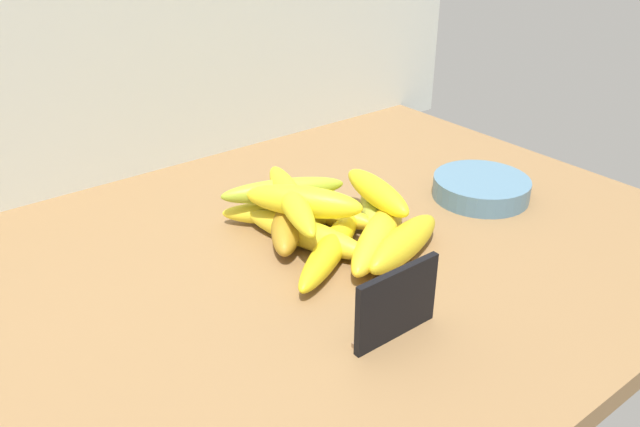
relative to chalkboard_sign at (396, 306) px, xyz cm
name	(u,v)px	position (x,y,z in cm)	size (l,w,h in cm)	color
counter_top	(301,269)	(1.31, 18.62, -5.36)	(110.00, 76.00, 3.00)	olive
chalkboard_sign	(396,306)	(0.00, 0.00, 0.00)	(11.00, 1.80, 8.40)	black
fruit_bowl	(481,188)	(33.94, 16.26, -2.27)	(14.66, 14.66, 3.18)	slate
banana_0	(403,243)	(12.00, 10.92, -1.72)	(16.21, 4.28, 4.28)	gold
banana_1	(287,223)	(3.37, 24.60, -1.73)	(16.25, 4.25, 4.25)	#A87C21
banana_2	(375,216)	(14.73, 19.36, -2.22)	(15.41, 3.27, 3.27)	#A5B639
banana_3	(291,213)	(5.79, 27.20, -2.11)	(19.32, 3.50, 3.50)	yellow
banana_4	(324,211)	(9.94, 24.75, -2.14)	(16.02, 3.44, 3.44)	yellow
banana_5	(379,235)	(10.93, 14.40, -1.76)	(20.35, 4.20, 4.20)	yellow
banana_6	(330,249)	(3.97, 15.92, -2.06)	(20.17, 3.60, 3.60)	yellow
banana_7	(306,234)	(3.78, 20.95, -1.93)	(19.48, 3.86, 3.86)	yellow
banana_8	(377,192)	(15.23, 19.65, 1.27)	(15.00, 3.71, 3.71)	yellow
banana_9	(283,190)	(5.36, 28.22, 1.27)	(17.47, 3.24, 3.24)	#97AD2B
banana_10	(291,199)	(3.57, 23.81, 2.16)	(20.85, 3.52, 3.52)	yellow
banana_11	(304,201)	(4.50, 22.29, 2.10)	(15.99, 4.19, 4.19)	yellow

